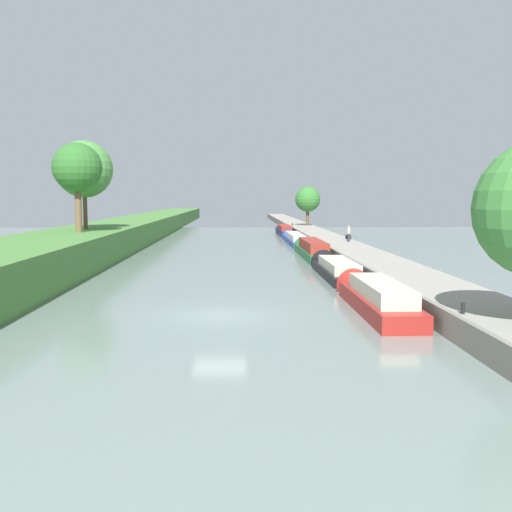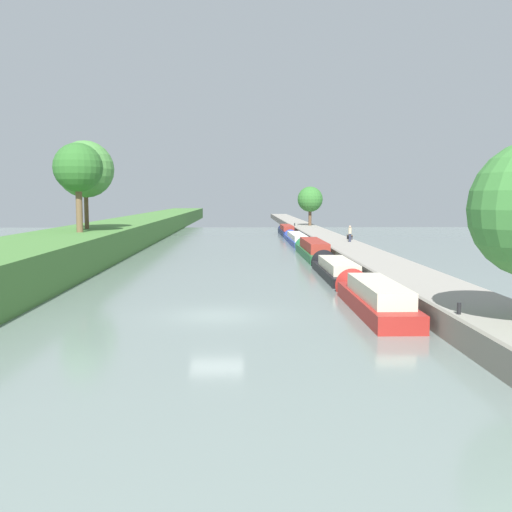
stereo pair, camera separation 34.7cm
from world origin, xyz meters
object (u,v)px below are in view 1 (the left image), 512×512
narrowboat_green (311,249)px  narrowboat_blue (294,239)px  narrowboat_red (375,297)px  narrowboat_navy (284,231)px  mooring_bollard_near (463,308)px  person_walking (349,233)px  mooring_bollard_far (292,224)px  park_bench (348,236)px  narrowboat_black (335,268)px

narrowboat_green → narrowboat_blue: size_ratio=0.88×
narrowboat_red → narrowboat_green: 25.79m
narrowboat_green → narrowboat_navy: bearing=90.0°
narrowboat_navy → mooring_bollard_near: 63.90m
narrowboat_red → narrowboat_navy: size_ratio=0.85×
narrowboat_blue → narrowboat_green: bearing=-90.0°
person_walking → narrowboat_green: bearing=-134.5°
mooring_bollard_far → narrowboat_navy: bearing=-107.4°
mooring_bollard_far → park_bench: size_ratio=0.30×
narrowboat_black → mooring_bollard_near: 18.98m
person_walking → park_bench: person_walking is taller
narrowboat_navy → park_bench: (5.00, -23.99, 0.76)m
narrowboat_blue → narrowboat_red: bearing=-90.2°
narrowboat_red → person_walking: (4.53, 30.25, 1.27)m
narrowboat_navy → mooring_bollard_near: (1.79, -63.87, 0.64)m
person_walking → park_bench: size_ratio=1.11×
narrowboat_blue → mooring_bollard_far: mooring_bollard_far is taller
narrowboat_navy → mooring_bollard_near: size_ratio=28.43×
narrowboat_black → narrowboat_navy: narrowboat_navy is taller
narrowboat_black → narrowboat_blue: 29.31m
narrowboat_red → narrowboat_blue: 41.95m
narrowboat_blue → person_walking: 12.57m
narrowboat_blue → mooring_bollard_near: 48.22m
narrowboat_blue → mooring_bollard_near: mooring_bollard_near is taller
narrowboat_blue → narrowboat_navy: size_ratio=1.28×
narrowboat_green → person_walking: 6.37m
narrowboat_black → mooring_bollard_near: (1.80, -18.88, 0.76)m
mooring_bollard_far → mooring_bollard_near: bearing=-90.0°
narrowboat_black → park_bench: (5.01, 21.01, 0.88)m
narrowboat_black → mooring_bollard_far: size_ratio=25.79×
mooring_bollard_far → narrowboat_blue: bearing=-94.8°
park_bench → narrowboat_black: bearing=-103.4°
narrowboat_red → person_walking: size_ratio=6.58×
narrowboat_navy → mooring_bollard_far: mooring_bollard_far is taller
mooring_bollard_far → park_bench: park_bench is taller
narrowboat_blue → mooring_bollard_near: bearing=-87.9°
mooring_bollard_near → park_bench: 40.02m
person_walking → mooring_bollard_far: bearing=94.5°
narrowboat_green → park_bench: bearing=57.5°
narrowboat_red → narrowboat_green: narrowboat_green is taller
narrowboat_red → person_walking: bearing=81.5°
narrowboat_blue → narrowboat_black: bearing=-90.0°
narrowboat_green → person_walking: bearing=45.5°
narrowboat_red → mooring_bollard_far: bearing=88.2°
narrowboat_blue → narrowboat_navy: narrowboat_navy is taller
narrowboat_blue → park_bench: 9.74m
narrowboat_red → narrowboat_navy: 57.63m
narrowboat_red → narrowboat_black: bearing=89.3°
narrowboat_red → park_bench: 34.05m
narrowboat_blue → narrowboat_navy: bearing=89.9°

